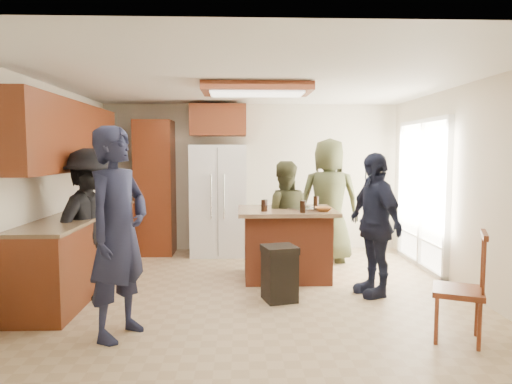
{
  "coord_description": "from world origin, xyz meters",
  "views": [
    {
      "loc": [
        -0.21,
        -5.35,
        1.68
      ],
      "look_at": [
        0.01,
        0.75,
        1.15
      ],
      "focal_mm": 32.0,
      "sensor_mm": 36.0,
      "label": 1
    }
  ],
  "objects_px": {
    "trash_bin": "(280,273)",
    "spindle_chair": "(461,291)",
    "person_counter": "(92,223)",
    "refrigerator": "(219,200)",
    "kitchen_island": "(286,243)",
    "person_behind_left": "(283,217)",
    "person_side_right": "(374,224)",
    "person_behind_right": "(329,201)",
    "person_front_left": "(118,233)"
  },
  "relations": [
    {
      "from": "trash_bin",
      "to": "spindle_chair",
      "type": "bearing_deg",
      "value": -37.68
    },
    {
      "from": "person_counter",
      "to": "trash_bin",
      "type": "height_order",
      "value": "person_counter"
    },
    {
      "from": "refrigerator",
      "to": "trash_bin",
      "type": "distance_m",
      "value": 2.61
    },
    {
      "from": "spindle_chair",
      "to": "person_counter",
      "type": "bearing_deg",
      "value": 159.11
    },
    {
      "from": "refrigerator",
      "to": "kitchen_island",
      "type": "height_order",
      "value": "refrigerator"
    },
    {
      "from": "spindle_chair",
      "to": "person_behind_left",
      "type": "bearing_deg",
      "value": 119.8
    },
    {
      "from": "person_side_right",
      "to": "spindle_chair",
      "type": "bearing_deg",
      "value": 0.64
    },
    {
      "from": "person_behind_right",
      "to": "person_front_left",
      "type": "bearing_deg",
      "value": 52.86
    },
    {
      "from": "person_behind_left",
      "to": "person_side_right",
      "type": "distance_m",
      "value": 1.4
    },
    {
      "from": "trash_bin",
      "to": "person_side_right",
      "type": "bearing_deg",
      "value": 9.58
    },
    {
      "from": "person_behind_left",
      "to": "spindle_chair",
      "type": "xyz_separation_m",
      "value": [
        1.35,
        -2.36,
        -0.33
      ]
    },
    {
      "from": "kitchen_island",
      "to": "refrigerator",
      "type": "bearing_deg",
      "value": 123.27
    },
    {
      "from": "person_front_left",
      "to": "person_behind_right",
      "type": "height_order",
      "value": "person_front_left"
    },
    {
      "from": "person_behind_left",
      "to": "spindle_chair",
      "type": "bearing_deg",
      "value": 120.78
    },
    {
      "from": "person_behind_right",
      "to": "trash_bin",
      "type": "bearing_deg",
      "value": 67.9
    },
    {
      "from": "person_behind_right",
      "to": "kitchen_island",
      "type": "relative_size",
      "value": 1.48
    },
    {
      "from": "person_behind_left",
      "to": "person_behind_right",
      "type": "height_order",
      "value": "person_behind_right"
    },
    {
      "from": "person_front_left",
      "to": "spindle_chair",
      "type": "relative_size",
      "value": 1.93
    },
    {
      "from": "trash_bin",
      "to": "person_counter",
      "type": "bearing_deg",
      "value": 173.78
    },
    {
      "from": "person_behind_right",
      "to": "refrigerator",
      "type": "height_order",
      "value": "person_behind_right"
    },
    {
      "from": "person_front_left",
      "to": "person_side_right",
      "type": "distance_m",
      "value": 2.91
    },
    {
      "from": "trash_bin",
      "to": "spindle_chair",
      "type": "height_order",
      "value": "spindle_chair"
    },
    {
      "from": "person_behind_right",
      "to": "refrigerator",
      "type": "bearing_deg",
      "value": -14.42
    },
    {
      "from": "refrigerator",
      "to": "person_behind_right",
      "type": "bearing_deg",
      "value": -18.93
    },
    {
      "from": "person_counter",
      "to": "refrigerator",
      "type": "distance_m",
      "value": 2.58
    },
    {
      "from": "person_counter",
      "to": "kitchen_island",
      "type": "height_order",
      "value": "person_counter"
    },
    {
      "from": "person_counter",
      "to": "refrigerator",
      "type": "height_order",
      "value": "refrigerator"
    },
    {
      "from": "person_behind_right",
      "to": "trash_bin",
      "type": "height_order",
      "value": "person_behind_right"
    },
    {
      "from": "person_behind_left",
      "to": "kitchen_island",
      "type": "xyz_separation_m",
      "value": [
        0.01,
        -0.25,
        -0.31
      ]
    },
    {
      "from": "person_counter",
      "to": "spindle_chair",
      "type": "relative_size",
      "value": 1.74
    },
    {
      "from": "person_behind_left",
      "to": "refrigerator",
      "type": "xyz_separation_m",
      "value": [
        -0.95,
        1.22,
        0.12
      ]
    },
    {
      "from": "person_side_right",
      "to": "person_front_left",
      "type": "bearing_deg",
      "value": -82.19
    },
    {
      "from": "person_side_right",
      "to": "kitchen_island",
      "type": "xyz_separation_m",
      "value": [
        -0.96,
        0.76,
        -0.37
      ]
    },
    {
      "from": "person_behind_left",
      "to": "refrigerator",
      "type": "bearing_deg",
      "value": -51.06
    },
    {
      "from": "person_front_left",
      "to": "person_behind_left",
      "type": "bearing_deg",
      "value": -13.64
    },
    {
      "from": "person_side_right",
      "to": "refrigerator",
      "type": "height_order",
      "value": "refrigerator"
    },
    {
      "from": "person_front_left",
      "to": "person_side_right",
      "type": "height_order",
      "value": "person_front_left"
    },
    {
      "from": "person_side_right",
      "to": "spindle_chair",
      "type": "distance_m",
      "value": 1.46
    },
    {
      "from": "person_side_right",
      "to": "trash_bin",
      "type": "distance_m",
      "value": 1.26
    },
    {
      "from": "refrigerator",
      "to": "person_behind_left",
      "type": "bearing_deg",
      "value": -52.04
    },
    {
      "from": "person_counter",
      "to": "spindle_chair",
      "type": "xyz_separation_m",
      "value": [
        3.68,
        -1.4,
        -0.41
      ]
    },
    {
      "from": "person_counter",
      "to": "refrigerator",
      "type": "xyz_separation_m",
      "value": [
        1.37,
        2.18,
        0.04
      ]
    },
    {
      "from": "person_behind_right",
      "to": "spindle_chair",
      "type": "xyz_separation_m",
      "value": [
        0.6,
        -3.0,
        -0.49
      ]
    },
    {
      "from": "person_counter",
      "to": "person_side_right",
      "type": "bearing_deg",
      "value": -73.0
    },
    {
      "from": "person_front_left",
      "to": "person_behind_right",
      "type": "relative_size",
      "value": 1.01
    },
    {
      "from": "person_side_right",
      "to": "person_behind_left",
      "type": "bearing_deg",
      "value": -151.13
    },
    {
      "from": "refrigerator",
      "to": "trash_bin",
      "type": "bearing_deg",
      "value": -71.85
    },
    {
      "from": "person_side_right",
      "to": "trash_bin",
      "type": "relative_size",
      "value": 2.67
    },
    {
      "from": "person_front_left",
      "to": "kitchen_island",
      "type": "xyz_separation_m",
      "value": [
        1.72,
        1.89,
        -0.48
      ]
    },
    {
      "from": "person_counter",
      "to": "trash_bin",
      "type": "xyz_separation_m",
      "value": [
        2.17,
        -0.24,
        -0.55
      ]
    }
  ]
}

